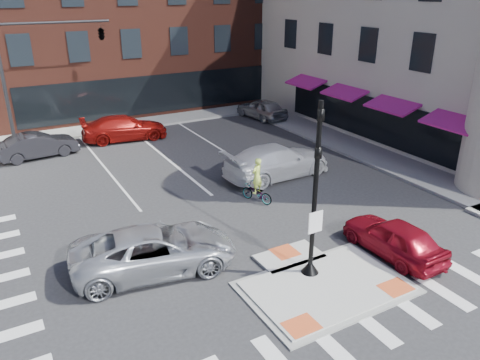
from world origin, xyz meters
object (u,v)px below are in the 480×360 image
bg_car_silver (262,109)px  cyclist (257,187)px  red_sedan (394,237)px  white_pickup (277,161)px  silver_suv (155,250)px  bg_car_dark (38,145)px  bg_car_red (124,128)px

bg_car_silver → cyclist: size_ratio=2.08×
red_sedan → bg_car_silver: bg_car_silver is taller
white_pickup → cyclist: cyclist is taller
red_sedan → cyclist: size_ratio=1.93×
silver_suv → red_sedan: bearing=-103.2°
bg_car_dark → cyclist: cyclist is taller
bg_car_red → bg_car_silver: bearing=-81.6°
silver_suv → bg_car_red: 15.76m
white_pickup → bg_car_silver: (5.45, 10.31, -0.10)m
silver_suv → red_sedan: (8.00, -3.34, -0.09)m
red_sedan → bg_car_red: bearing=-77.5°
bg_car_red → cyclist: bearing=-160.9°
white_pickup → bg_car_silver: white_pickup is taller
red_sedan → white_pickup: size_ratio=0.70×
bg_car_dark → bg_car_red: 5.44m
silver_suv → bg_car_silver: size_ratio=1.28×
white_pickup → bg_car_red: bearing=23.7°
silver_suv → bg_car_red: size_ratio=1.06×
silver_suv → bg_car_dark: bearing=16.8°
red_sedan → bg_car_silver: bearing=-108.7°
bg_car_dark → bg_car_silver: bearing=-92.4°
red_sedan → bg_car_red: 19.24m
bg_car_silver → bg_car_red: bearing=-7.2°
silver_suv → bg_car_dark: (-1.87, 14.49, -0.07)m
red_sedan → white_pickup: (0.55, 8.55, 0.15)m
white_pickup → bg_car_silver: 11.66m
bg_car_dark → cyclist: size_ratio=2.06×
red_sedan → bg_car_red: (-4.51, 18.71, 0.08)m
silver_suv → red_sedan: 8.67m
bg_car_silver → cyclist: cyclist is taller
silver_suv → red_sedan: size_ratio=1.38×
bg_car_dark → cyclist: 13.88m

